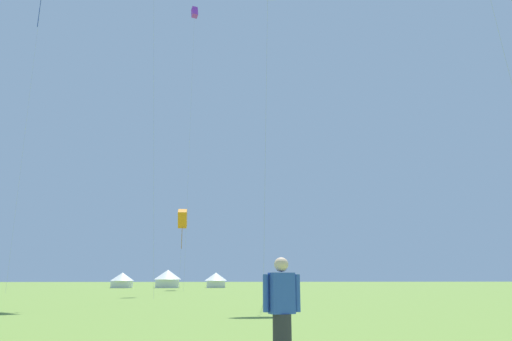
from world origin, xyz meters
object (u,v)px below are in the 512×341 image
kite_orange_box (183,219)px  festival_tent_right (216,279)px  kite_purple_box (195,14)px  festival_tent_center (122,279)px  festival_tent_left (168,278)px  person_spectator (282,317)px

kite_orange_box → festival_tent_right: kite_orange_box is taller
kite_purple_box → festival_tent_center: 41.57m
kite_purple_box → kite_orange_box: (-0.91, 6.56, -27.12)m
festival_tent_left → kite_purple_box: bearing=-79.3°
person_spectator → festival_tent_center: 67.22m
festival_tent_center → festival_tent_left: bearing=0.0°
kite_purple_box → festival_tent_left: size_ratio=8.73×
person_spectator → festival_tent_right: size_ratio=0.48×
kite_purple_box → kite_orange_box: size_ratio=3.53×
person_spectator → festival_tent_left: 66.03m
kite_orange_box → person_spectator: kite_orange_box is taller
person_spectator → festival_tent_left: (-7.74, 65.57, 0.69)m
person_spectator → festival_tent_center: bearing=102.7°
person_spectator → festival_tent_center: size_ratio=0.48×
festival_tent_left → person_spectator: bearing=-83.3°
festival_tent_right → person_spectator: bearing=-89.9°
kite_orange_box → festival_tent_left: (-2.79, 12.96, -7.73)m
festival_tent_left → festival_tent_center: bearing=-180.0°
kite_purple_box → festival_tent_right: kite_purple_box is taller
kite_purple_box → kite_orange_box: kite_purple_box is taller
festival_tent_right → kite_orange_box: bearing=-110.5°
person_spectator → kite_orange_box: bearing=95.4°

